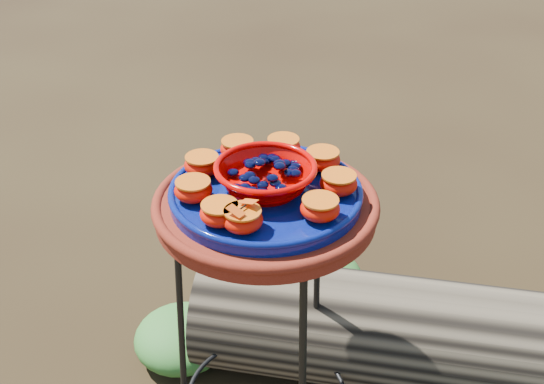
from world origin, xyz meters
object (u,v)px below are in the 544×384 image
Objects in this scene: terracotta_saucer at (266,207)px; red_bowl at (266,178)px; plant_stand at (266,337)px; cobalt_plate at (266,195)px; driftwood_log at (516,350)px.

terracotta_saucer is 2.33× the size of red_bowl.
plant_stand is 0.37m from terracotta_saucer.
cobalt_plate reaches higher than driftwood_log.
red_bowl is at bearing -129.72° from driftwood_log.
plant_stand is 0.40m from cobalt_plate.
terracotta_saucer is at bearing 0.00° from plant_stand.
terracotta_saucer reaches higher than driftwood_log.
cobalt_plate is 0.04m from red_bowl.
terracotta_saucer is 0.88m from driftwood_log.
red_bowl is 0.11× the size of driftwood_log.
plant_stand is at bearing 0.00° from cobalt_plate.
red_bowl is at bearing 0.00° from cobalt_plate.
plant_stand reaches higher than driftwood_log.
red_bowl is (0.00, 0.00, 0.07)m from terracotta_saucer.
plant_stand is at bearing 0.00° from terracotta_saucer.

